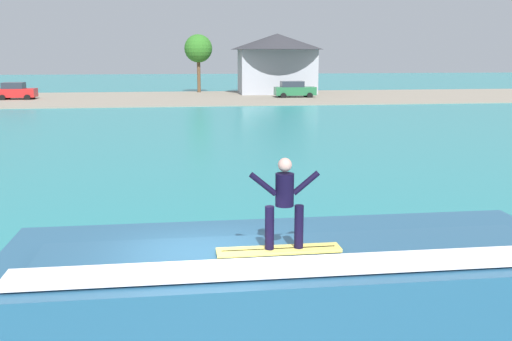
{
  "coord_description": "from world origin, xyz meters",
  "views": [
    {
      "loc": [
        -0.27,
        -9.58,
        4.84
      ],
      "look_at": [
        1.69,
        5.36,
        1.73
      ],
      "focal_mm": 39.87,
      "sensor_mm": 36.0,
      "label": 1
    }
  ],
  "objects": [
    {
      "name": "wave_crest",
      "position": [
        1.69,
        0.37,
        0.68
      ],
      "size": [
        10.66,
        3.82,
        1.43
      ],
      "color": "#255171",
      "rests_on": "ground_plane"
    },
    {
      "name": "shoreline_bank",
      "position": [
        0.0,
        53.59,
        0.05
      ],
      "size": [
        120.0,
        20.4,
        0.09
      ],
      "color": "gray",
      "rests_on": "ground_plane"
    },
    {
      "name": "house_gabled_white",
      "position": [
        11.21,
        58.68,
        4.39
      ],
      "size": [
        11.13,
        11.13,
        7.16
      ],
      "color": "#9EA3AD",
      "rests_on": "ground_plane"
    },
    {
      "name": "surfboard",
      "position": [
        1.35,
        -0.25,
        1.46
      ],
      "size": [
        2.19,
        0.4,
        0.06
      ],
      "color": "#EAD159",
      "rests_on": "wave_crest"
    },
    {
      "name": "tree_tall_bare",
      "position": [
        1.96,
        62.08,
        5.38
      ],
      "size": [
        3.42,
        3.42,
        7.16
      ],
      "color": "brown",
      "rests_on": "ground_plane"
    },
    {
      "name": "car_far_shore",
      "position": [
        12.14,
        52.56,
        0.95
      ],
      "size": [
        4.51,
        2.07,
        1.86
      ],
      "color": "#23663D",
      "rests_on": "ground_plane"
    },
    {
      "name": "surfer",
      "position": [
        1.45,
        -0.26,
        2.39
      ],
      "size": [
        1.23,
        0.32,
        1.61
      ],
      "color": "black",
      "rests_on": "surfboard"
    },
    {
      "name": "ground_plane",
      "position": [
        0.0,
        0.0,
        0.0
      ],
      "size": [
        260.0,
        260.0,
        0.0
      ],
      "primitive_type": "plane",
      "color": "teal"
    },
    {
      "name": "car_near_shore",
      "position": [
        -17.53,
        53.51,
        0.95
      ],
      "size": [
        3.85,
        2.23,
        1.86
      ],
      "color": "red",
      "rests_on": "ground_plane"
    }
  ]
}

